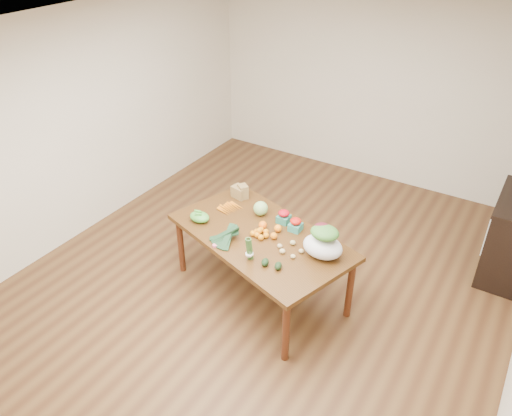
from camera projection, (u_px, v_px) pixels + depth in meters
The scene contains 25 objects.
floor at pixel (267, 281), 5.58m from camera, with size 6.00×6.00×0.00m, color brown.
ceiling at pixel (270, 31), 4.14m from camera, with size 5.00×6.00×0.02m, color white.
room_walls at pixel (268, 174), 4.86m from camera, with size 5.02×6.02×2.70m.
dining_table at pixel (260, 264), 5.23m from camera, with size 1.86×1.04×0.75m, color #4C2F11.
dish_towel at pixel (488, 232), 5.42m from camera, with size 0.02×0.28×0.45m, color white.
paper_bag at pixel (240, 191), 5.62m from camera, with size 0.23×0.19×0.16m, color olive, non-canonical shape.
cabbage at pixel (261, 208), 5.31m from camera, with size 0.16×0.16×0.16m, color #9FBB6C.
strawberry_basket_a at pixel (284, 218), 5.20m from camera, with size 0.12×0.12×0.11m, color #B70C22, non-canonical shape.
strawberry_basket_b at pixel (296, 226), 5.07m from camera, with size 0.12×0.12×0.11m, color red, non-canonical shape.
orange_a at pixel (263, 225), 5.10m from camera, with size 0.09×0.09×0.09m, color orange.
orange_b at pixel (278, 228), 5.06m from camera, with size 0.08×0.08×0.08m, color orange.
orange_c at pixel (274, 236), 4.96m from camera, with size 0.07×0.07×0.07m, color #FF610F.
mandarin_cluster at pixel (259, 232), 4.99m from camera, with size 0.18×0.18×0.10m, color orange, non-canonical shape.
carrots at pixel (230, 208), 5.44m from camera, with size 0.22×0.24×0.03m, color orange, non-canonical shape.
snap_pea_bag at pixel (200, 217), 5.22m from camera, with size 0.22×0.17×0.10m, color #53AC3A.
kale_bunch at pixel (223, 236), 4.88m from camera, with size 0.32×0.40×0.16m, color black, non-canonical shape.
asparagus_bundle at pixel (249, 249), 4.63m from camera, with size 0.08×0.08×0.25m, color #497736, non-canonical shape.
potato_a at pixel (280, 246), 4.84m from camera, with size 0.05×0.05×0.04m, color tan.
potato_b at pixel (282, 251), 4.76m from camera, with size 0.06×0.05×0.05m, color #D4B47A.
potato_c at pixel (301, 251), 4.77m from camera, with size 0.05×0.05×0.04m, color tan.
potato_d at pixel (293, 243), 4.88m from camera, with size 0.06×0.05×0.05m, color tan.
potato_e at pixel (293, 256), 4.70m from camera, with size 0.05×0.04×0.04m, color #D0C178.
avocado_a at pixel (265, 262), 4.60m from camera, with size 0.07×0.10×0.07m, color black.
avocado_b at pixel (278, 266), 4.56m from camera, with size 0.07×0.10×0.07m, color black.
salad_bag at pixel (323, 243), 4.66m from camera, with size 0.39×0.29×0.30m, color silver, non-canonical shape.
Camera 1 is at (2.16, -3.70, 3.66)m, focal length 35.00 mm.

